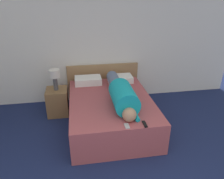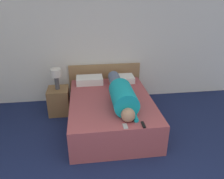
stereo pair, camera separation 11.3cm
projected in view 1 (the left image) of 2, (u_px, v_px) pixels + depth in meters
The scene contains 10 objects.
wall_back at pixel (94, 42), 4.59m from camera, with size 6.38×0.06×2.60m.
bed at pixel (111, 112), 4.01m from camera, with size 1.45×1.95×0.53m.
headboard at pixel (103, 82), 4.93m from camera, with size 1.57×0.04×0.82m.
nightstand at pixel (58, 102), 4.37m from camera, with size 0.41×0.43×0.53m.
table_lamp at pixel (55, 76), 4.13m from camera, with size 0.21×0.21×0.41m.
person_lying at pixel (121, 94), 3.70m from camera, with size 0.39×1.68×0.39m.
pillow_near_headboard at pixel (88, 80), 4.50m from camera, with size 0.54×0.34×0.14m.
pillow_second at pixel (120, 79), 4.61m from camera, with size 0.51×0.34×0.12m.
tv_remote at pixel (145, 124), 3.14m from camera, with size 0.04×0.15×0.02m.
cell_phone at pixel (127, 126), 3.11m from camera, with size 0.06×0.13×0.01m.
Camera 1 is at (-0.37, -0.78, 2.31)m, focal length 35.00 mm.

